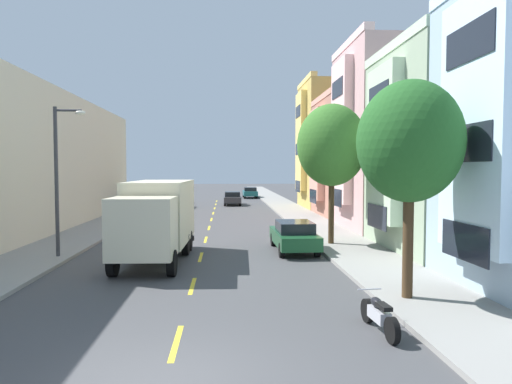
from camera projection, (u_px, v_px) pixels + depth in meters
The scene contains 19 objects.
ground_plane at pixel (213, 216), 38.20m from camera, with size 160.00×160.00×0.00m, color #424244.
sidewalk_left at pixel (120, 218), 35.74m from camera, with size 3.20×120.00×0.14m, color gray.
sidewalk_right at pixel (301, 217), 36.67m from camera, with size 3.20×120.00×0.14m, color gray.
lane_centerline_dashes at pixel (210, 223), 32.72m from camera, with size 0.14×47.20×0.01m.
townhouse_second_sage at pixel (511, 153), 21.68m from camera, with size 12.50×7.68×9.70m.
townhouse_third_rose at pixel (424, 140), 29.43m from camera, with size 10.98×7.68×11.90m.
townhouse_fourth_terracotta at pixel (383, 159), 37.35m from camera, with size 11.15×7.68×9.77m.
townhouse_fifth_mustard at pixel (356, 146), 45.14m from camera, with size 11.25×7.68×12.55m.
street_tree_nearest at pixel (410, 142), 13.21m from camera, with size 3.02×3.02×6.30m.
street_tree_second at pixel (332, 145), 22.92m from camera, with size 3.46×3.46×6.98m.
street_lamp at pixel (60, 169), 19.59m from camera, with size 1.35×0.28×6.38m.
delivery_box_truck at pixel (157, 216), 19.47m from camera, with size 2.64×7.38×3.35m.
parked_suv_black at pixel (163, 202), 40.39m from camera, with size 2.01×4.83×1.93m.
parked_sedan_teal at pixel (250, 192), 61.19m from camera, with size 1.86×4.52×1.43m.
parked_sedan_forest at pixel (294, 235), 21.65m from camera, with size 1.89×4.53×1.43m.
parked_suv_silver at pixel (173, 198), 46.35m from camera, with size 1.96×4.80×1.93m.
parked_sedan_orange at pixel (178, 196), 52.70m from camera, with size 1.90×4.54×1.43m.
moving_charcoal_sedan at pixel (232, 198), 49.32m from camera, with size 1.80×4.50×1.43m.
parked_motorcycle at pixel (379, 315), 10.93m from camera, with size 0.62×2.05×0.90m.
Camera 1 is at (1.12, -8.21, 3.90)m, focal length 32.28 mm.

